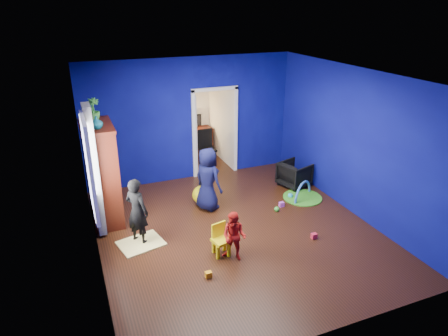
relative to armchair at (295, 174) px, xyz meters
name	(u,v)px	position (x,y,z in m)	size (l,w,h in m)	color
floor	(237,231)	(-2.06, -1.35, -0.29)	(5.00, 5.50, 0.01)	black
ceiling	(239,76)	(-2.06, -1.35, 2.61)	(5.00, 5.50, 0.01)	white
wall_back	(191,120)	(-2.06, 1.40, 1.16)	(5.00, 0.02, 2.90)	#090A66
wall_front	(333,240)	(-2.06, -4.10, 1.16)	(5.00, 0.02, 2.90)	#090A66
wall_left	(90,182)	(-4.56, -1.35, 1.16)	(0.02, 5.50, 2.90)	#090A66
wall_right	(354,142)	(0.44, -1.35, 1.16)	(0.02, 5.50, 2.90)	#090A66
alcove	(203,117)	(-1.46, 2.28, 0.96)	(1.00, 1.75, 2.50)	silver
armchair	(295,174)	(0.00, 0.00, 0.00)	(0.63, 0.65, 0.59)	black
child_black	(137,211)	(-3.84, -1.02, 0.33)	(0.45, 0.30, 1.24)	black
child_navy	(208,179)	(-2.26, -0.30, 0.37)	(0.65, 0.42, 1.33)	#101A3C
toddler_red	(234,236)	(-2.46, -2.14, 0.14)	(0.42, 0.33, 0.87)	red
vase	(96,123)	(-4.28, -0.25, 1.78)	(0.22, 0.22, 0.23)	#0B495D
potted_plant	(93,110)	(-4.28, 0.27, 1.88)	(0.24, 0.24, 0.43)	green
tv_armoire	(102,174)	(-4.28, 0.05, 0.69)	(0.58, 1.14, 1.96)	#3B1609
crt_tv	(104,172)	(-4.24, 0.05, 0.73)	(0.46, 0.70, 0.54)	silver
yellow_blanket	(141,243)	(-3.84, -1.12, -0.28)	(0.75, 0.60, 0.03)	#F2E07A
hopper_ball	(202,195)	(-2.31, -0.05, -0.09)	(0.41, 0.41, 0.41)	yellow
kid_chair	(221,242)	(-2.61, -1.94, -0.04)	(0.28, 0.28, 0.50)	yellow
play_mat	(302,197)	(-0.16, -0.63, -0.28)	(0.85, 0.85, 0.02)	#439120
toy_arch	(302,197)	(-0.16, -0.63, -0.27)	(0.77, 0.77, 0.05)	#3F8CD8
window_left	(88,168)	(-4.54, -1.00, 1.26)	(0.03, 0.95, 1.55)	white
curtain	(94,171)	(-4.43, -0.45, 0.96)	(0.14, 0.42, 2.40)	slate
doorway	(215,133)	(-1.46, 1.40, 0.76)	(1.16, 0.10, 2.10)	white
study_desk	(196,141)	(-1.46, 2.91, 0.08)	(0.88, 0.44, 0.75)	#3D140A
desk_monitor	(194,120)	(-1.46, 3.03, 0.66)	(0.40, 0.05, 0.32)	black
desk_lamp	(185,123)	(-1.74, 2.97, 0.64)	(0.14, 0.14, 0.14)	#FFD88C
folding_chair	(208,149)	(-1.46, 1.95, 0.17)	(0.40, 0.40, 0.92)	black
book_shelf	(193,82)	(-1.46, 3.02, 1.73)	(0.88, 0.24, 0.04)	white
toy_0	(314,236)	(-0.85, -2.12, -0.24)	(0.10, 0.08, 0.10)	red
toy_1	(290,195)	(-0.40, -0.51, -0.24)	(0.11, 0.11, 0.11)	#28ABE7
toy_2	(208,275)	(-3.03, -2.45, -0.24)	(0.10, 0.08, 0.10)	#FF9C0D
toy_3	(277,209)	(-0.99, -0.96, -0.24)	(0.11, 0.11, 0.11)	green
toy_4	(282,204)	(-0.79, -0.81, -0.24)	(0.10, 0.08, 0.10)	#C74CCB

